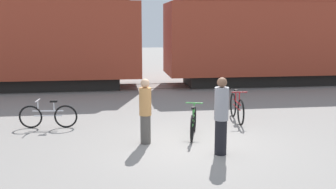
{
  "coord_description": "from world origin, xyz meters",
  "views": [
    {
      "loc": [
        -1.86,
        -8.94,
        2.92
      ],
      "look_at": [
        -0.47,
        1.02,
        1.1
      ],
      "focal_mm": 42.0,
      "sensor_mm": 36.0,
      "label": 1
    }
  ],
  "objects": [
    {
      "name": "rail_near",
      "position": [
        0.0,
        8.65,
        0.01
      ],
      "size": [
        64.32,
        0.07,
        0.01
      ],
      "primitive_type": "cube",
      "color": "#4C4238",
      "rests_on": "ground_plane"
    },
    {
      "name": "ground_plane",
      "position": [
        0.0,
        0.0,
        0.0
      ],
      "size": [
        80.0,
        80.0,
        0.0
      ],
      "primitive_type": "plane",
      "color": "gray"
    },
    {
      "name": "rail_far",
      "position": [
        0.0,
        10.08,
        0.01
      ],
      "size": [
        64.32,
        0.07,
        0.01
      ],
      "primitive_type": "cube",
      "color": "#4C4238",
      "rests_on": "ground_plane"
    },
    {
      "name": "person_in_tan",
      "position": [
        -1.12,
        0.39,
        0.82
      ],
      "size": [
        0.3,
        0.3,
        1.61
      ],
      "rotation": [
        0.0,
        0.0,
        5.57
      ],
      "color": "#514C47",
      "rests_on": "ground_plane"
    },
    {
      "name": "bicycle_green",
      "position": [
        0.17,
        0.85,
        0.36
      ],
      "size": [
        0.55,
        1.65,
        0.85
      ],
      "color": "black",
      "rests_on": "ground_plane"
    },
    {
      "name": "freight_train",
      "position": [
        -0.0,
        9.37,
        2.77
      ],
      "size": [
        52.32,
        2.92,
        5.26
      ],
      "color": "black",
      "rests_on": "ground_plane"
    },
    {
      "name": "person_in_grey",
      "position": [
        0.49,
        -0.66,
        0.89
      ],
      "size": [
        0.32,
        0.32,
        1.76
      ],
      "rotation": [
        0.0,
        0.0,
        3.45
      ],
      "color": "black",
      "rests_on": "ground_plane"
    },
    {
      "name": "bicycle_maroon",
      "position": [
        1.81,
        2.31,
        0.4
      ],
      "size": [
        0.46,
        1.83,
        0.95
      ],
      "color": "black",
      "rests_on": "ground_plane"
    },
    {
      "name": "bicycle_silver",
      "position": [
        -3.73,
        2.23,
        0.35
      ],
      "size": [
        1.64,
        0.46,
        0.81
      ],
      "color": "black",
      "rests_on": "ground_plane"
    }
  ]
}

